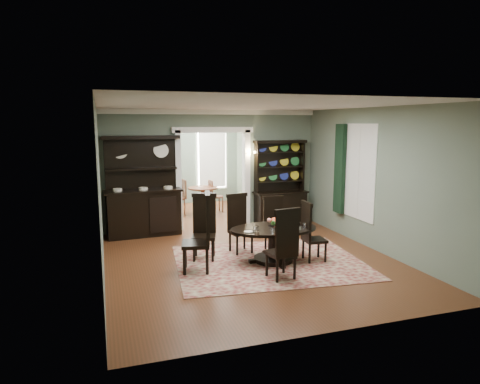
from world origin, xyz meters
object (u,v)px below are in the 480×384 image
object	(u,v)px
parlor_table	(203,197)
sideboard	(143,201)
welsh_dresser	(280,194)
dining_table	(274,238)

from	to	relation	value
parlor_table	sideboard	bearing A→B (deg)	-135.28
welsh_dresser	parlor_table	size ratio (longest dim) A/B	2.57
sideboard	welsh_dresser	xyz separation A→B (m)	(3.56, 0.04, -0.02)
sideboard	dining_table	bearing A→B (deg)	-55.59
dining_table	welsh_dresser	distance (m)	3.19
sideboard	welsh_dresser	distance (m)	3.56
sideboard	welsh_dresser	world-z (taller)	sideboard
sideboard	parlor_table	bearing A→B (deg)	41.32
dining_table	sideboard	world-z (taller)	sideboard
sideboard	welsh_dresser	size ratio (longest dim) A/B	1.07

